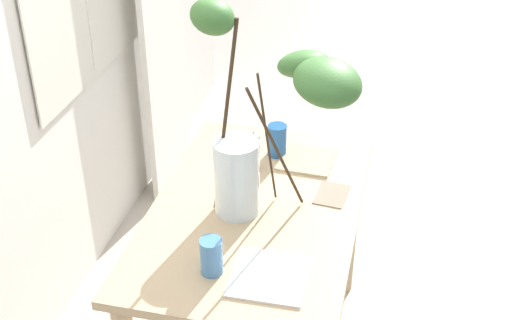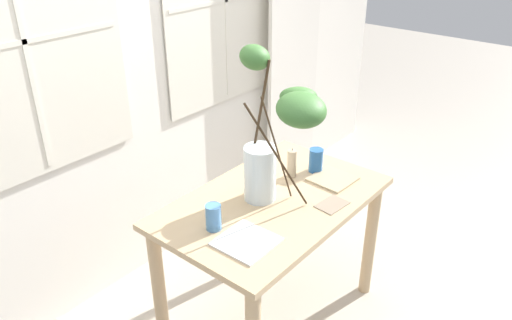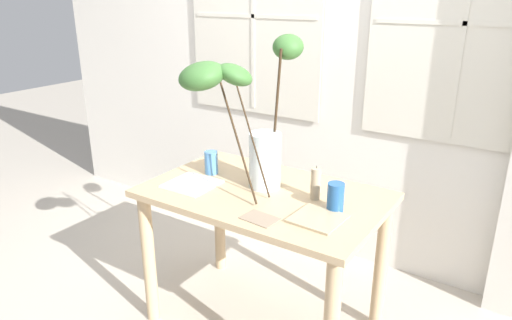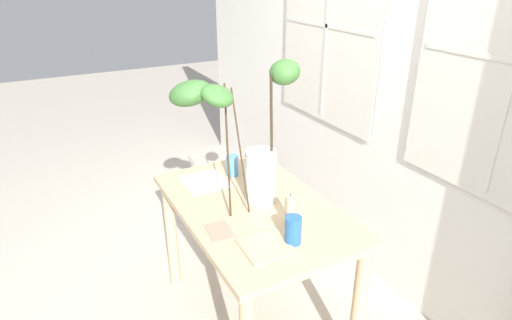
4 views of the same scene
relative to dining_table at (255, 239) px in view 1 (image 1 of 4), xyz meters
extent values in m
cube|color=tan|center=(0.00, 0.00, 0.13)|extent=(1.16, 0.73, 0.03)
cylinder|color=tan|center=(0.52, -0.31, -0.26)|extent=(0.07, 0.07, 0.74)
cylinder|color=tan|center=(0.52, 0.31, -0.26)|extent=(0.07, 0.07, 0.74)
cylinder|color=silver|center=(-0.03, 0.06, 0.28)|extent=(0.16, 0.16, 0.28)
cylinder|color=silver|center=(-0.03, 0.06, 0.19)|extent=(0.14, 0.14, 0.09)
cylinder|color=#382819|center=(-0.09, -0.10, 0.44)|extent=(0.32, 0.14, 0.58)
ellipsoid|color=#38662D|center=(-0.16, -0.25, 0.73)|extent=(0.28, 0.28, 0.17)
cylinder|color=#382819|center=(0.00, 0.10, 0.49)|extent=(0.11, 0.09, 0.68)
ellipsoid|color=#38662D|center=(0.04, 0.15, 0.83)|extent=(0.21, 0.23, 0.17)
cylinder|color=#382819|center=(-0.04, -0.05, 0.44)|extent=(0.23, 0.03, 0.58)
ellipsoid|color=#38662D|center=(-0.05, -0.16, 0.73)|extent=(0.19, 0.19, 0.16)
cylinder|color=#4C84BC|center=(-0.37, 0.05, 0.20)|extent=(0.07, 0.07, 0.12)
cylinder|color=#235693|center=(0.38, 0.00, 0.21)|extent=(0.08, 0.08, 0.13)
cube|color=white|center=(-0.35, -0.13, 0.15)|extent=(0.24, 0.24, 0.01)
cube|color=tan|center=(0.35, -0.13, 0.15)|extent=(0.22, 0.22, 0.01)
cube|color=gray|center=(0.14, -0.25, 0.14)|extent=(0.17, 0.12, 0.00)
cylinder|color=tan|center=(0.25, 0.07, 0.22)|extent=(0.05, 0.05, 0.15)
cylinder|color=black|center=(0.25, 0.07, 0.30)|extent=(0.00, 0.00, 0.01)
camera|label=1|loc=(-1.96, -0.46, 1.58)|focal=48.70mm
camera|label=2|loc=(-1.70, -1.29, 1.47)|focal=35.42mm
camera|label=3|loc=(1.13, -1.79, 1.08)|focal=32.99mm
camera|label=4|loc=(1.73, -0.91, 1.28)|focal=30.41mm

